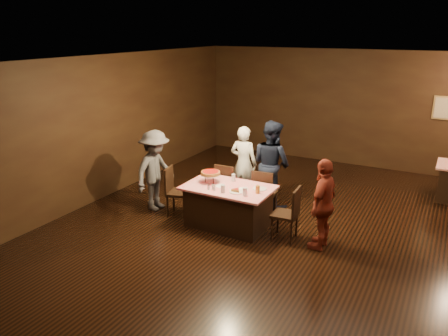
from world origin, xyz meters
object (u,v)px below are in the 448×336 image
at_px(diner_white_jacket, 244,163).
at_px(plate_empty, 260,189).
at_px(glass_back, 234,178).
at_px(diner_grey_knit, 155,170).
at_px(chair_far_right, 265,192).
at_px(glass_front_right, 245,192).
at_px(chair_end_left, 178,191).
at_px(glass_front_left, 223,189).
at_px(chair_end_right, 285,213).
at_px(main_table, 228,206).
at_px(diner_navy_hoodie, 271,164).
at_px(chair_far_left, 228,186).
at_px(diner_red_shirt, 323,204).
at_px(glass_amber, 258,189).
at_px(pizza_stand, 211,173).

height_order(diner_white_jacket, plate_empty, diner_white_jacket).
bearing_deg(glass_back, plate_empty, -14.04).
bearing_deg(diner_grey_knit, plate_empty, -84.44).
bearing_deg(chair_far_right, glass_back, 39.25).
distance_m(plate_empty, glass_front_right, 0.42).
xyz_separation_m(chair_end_left, diner_white_jacket, (0.77, 1.31, 0.32)).
relative_size(chair_end_left, glass_front_left, 6.79).
distance_m(chair_end_right, glass_front_right, 0.79).
bearing_deg(chair_end_right, glass_front_left, -77.56).
distance_m(chair_far_right, diner_white_jacket, 0.98).
bearing_deg(main_table, glass_front_right, -29.05).
bearing_deg(chair_end_right, plate_empty, -108.76).
xyz_separation_m(chair_end_right, diner_navy_hoodie, (-0.81, 1.31, 0.41)).
height_order(chair_far_left, chair_far_right, same).
relative_size(diner_white_jacket, diner_grey_knit, 0.98).
height_order(diner_red_shirt, glass_front_left, diner_red_shirt).
height_order(main_table, glass_amber, glass_amber).
relative_size(diner_navy_hoodie, glass_front_right, 12.70).
bearing_deg(glass_back, glass_front_left, -80.54).
bearing_deg(diner_navy_hoodie, pizza_stand, 84.43).
bearing_deg(chair_far_left, diner_grey_knit, 27.59).
height_order(chair_end_left, plate_empty, chair_end_left).
distance_m(chair_end_right, diner_grey_knit, 2.78).
distance_m(glass_amber, glass_back, 0.74).
bearing_deg(chair_far_right, glass_front_right, 87.11).
bearing_deg(diner_grey_knit, diner_red_shirt, -88.02).
height_order(diner_white_jacket, diner_navy_hoodie, diner_navy_hoodie).
xyz_separation_m(plate_empty, glass_front_left, (-0.50, -0.45, 0.06)).
height_order(glass_front_right, glass_back, same).
bearing_deg(plate_empty, chair_far_left, 147.72).
relative_size(chair_far_left, diner_white_jacket, 0.59).
distance_m(diner_white_jacket, glass_back, 1.05).
distance_m(main_table, diner_navy_hoodie, 1.43).
xyz_separation_m(chair_end_left, glass_back, (1.05, 0.30, 0.37)).
bearing_deg(glass_amber, diner_navy_hoodie, 102.81).
xyz_separation_m(chair_far_right, glass_amber, (0.20, -0.80, 0.37)).
height_order(plate_empty, glass_back, glass_back).
bearing_deg(plate_empty, chair_far_right, 104.04).
relative_size(plate_empty, glass_front_right, 1.79).
relative_size(diner_grey_knit, glass_back, 11.60).
height_order(chair_far_right, plate_empty, chair_far_right).
height_order(chair_far_right, chair_end_right, same).
distance_m(chair_end_right, glass_front_left, 1.15).
bearing_deg(chair_end_left, diner_white_jacket, -44.95).
bearing_deg(diner_navy_hoodie, chair_far_right, 124.18).
relative_size(chair_far_right, diner_red_shirt, 0.62).
bearing_deg(chair_far_right, pizza_stand, 35.43).
relative_size(diner_grey_knit, glass_front_left, 11.60).
bearing_deg(plate_empty, chair_end_left, -174.81).
height_order(chair_end_left, pizza_stand, pizza_stand).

